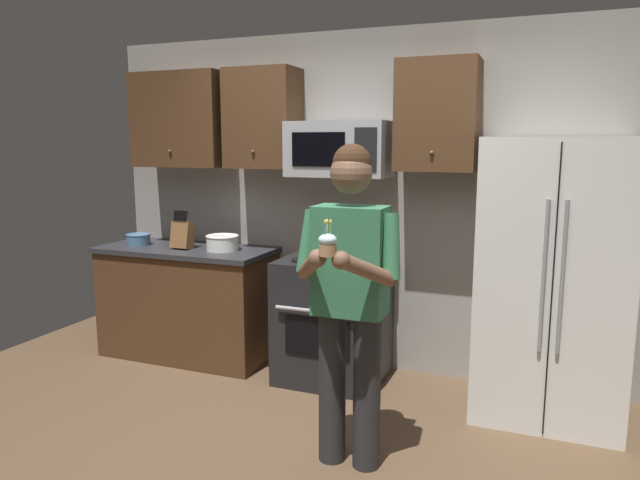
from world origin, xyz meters
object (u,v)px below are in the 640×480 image
Objects in this scene: bowl_large_white at (222,242)px; person at (350,290)px; oven_range at (333,319)px; refrigerator at (552,280)px; microwave at (340,149)px; knife_block at (183,234)px; bowl_small_colored at (138,239)px; cupcake at (328,244)px.

bowl_large_white is 0.15× the size of person.
oven_range is 1.56m from refrigerator.
bowl_large_white is at bearing 142.33° from person.
oven_range is 1.26m from microwave.
bowl_large_white is (0.34, 0.05, -0.05)m from knife_block.
microwave is at bearing 4.58° from bowl_small_colored.
oven_range is 0.53× the size of person.
knife_block is at bearing -172.31° from bowl_large_white.
microwave is at bearing 6.17° from bowl_large_white.
refrigerator is at bearing -1.50° from oven_range.
knife_block is at bearing -1.22° from bowl_small_colored.
person reaches higher than cupcake.
bowl_large_white is 2.07m from cupcake.
person is 10.13× the size of cupcake.
knife_block reaches higher than bowl_large_white.
refrigerator is 1.46m from person.
bowl_small_colored is at bearing 179.66° from refrigerator.
oven_range is 4.63× the size of bowl_small_colored.
microwave is 1.47m from knife_block.
bowl_small_colored is at bearing -175.42° from microwave.
cupcake is (0.50, -1.55, -0.43)m from microwave.
person reaches higher than bowl_small_colored.
knife_block is 1.84× the size of cupcake.
bowl_small_colored is at bearing 147.80° from cupcake.
bowl_large_white is at bearing 2.65° from bowl_small_colored.
microwave is 1.72m from refrigerator.
person is at bearing -65.74° from oven_range.
bowl_large_white reaches higher than oven_range.
refrigerator is 1.02× the size of person.
refrigerator is 6.83× the size of bowl_large_white.
knife_block is 0.35m from bowl_large_white.
bowl_large_white is at bearing -173.83° from microwave.
person is (2.24, -1.08, 0.03)m from bowl_small_colored.
microwave is 1.21m from bowl_large_white.
knife_block reaches higher than oven_range.
bowl_large_white is at bearing 135.02° from cupcake.
microwave is at bearing 112.13° from person.
refrigerator reaches higher than oven_range.
microwave is at bearing 6.58° from knife_block.
microwave is at bearing 173.97° from refrigerator.
oven_range is 3.53× the size of bowl_large_white.
cupcake is (2.24, -1.41, 0.32)m from bowl_small_colored.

